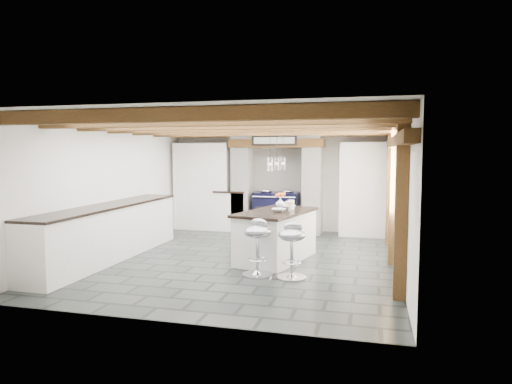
% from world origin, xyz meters
% --- Properties ---
extents(ground, '(6.00, 6.00, 0.00)m').
position_xyz_m(ground, '(0.00, 0.00, 0.00)').
color(ground, black).
rests_on(ground, ground).
extents(room_shell, '(6.00, 6.03, 6.00)m').
position_xyz_m(room_shell, '(-0.61, 1.42, 1.07)').
color(room_shell, white).
rests_on(room_shell, ground).
extents(range_cooker, '(1.00, 0.63, 0.99)m').
position_xyz_m(range_cooker, '(0.00, 2.68, 0.47)').
color(range_cooker, black).
rests_on(range_cooker, ground).
extents(kitchen_island, '(1.24, 1.83, 1.10)m').
position_xyz_m(kitchen_island, '(0.54, 0.04, 0.42)').
color(kitchen_island, white).
rests_on(kitchen_island, ground).
extents(bar_stool_near, '(0.43, 0.43, 0.80)m').
position_xyz_m(bar_stool_near, '(0.98, -1.01, 0.50)').
color(bar_stool_near, silver).
rests_on(bar_stool_near, ground).
extents(bar_stool_far, '(0.53, 0.53, 0.83)m').
position_xyz_m(bar_stool_far, '(0.48, -0.99, 0.52)').
color(bar_stool_far, silver).
rests_on(bar_stool_far, ground).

